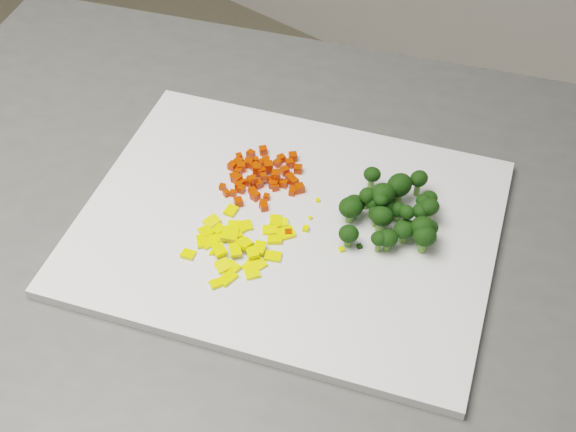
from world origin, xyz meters
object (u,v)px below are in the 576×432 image
Objects in this scene: counter_block at (281,416)px; pepper_pile at (242,242)px; cutting_board at (288,226)px; carrot_pile at (262,171)px; broccoli_pile at (391,204)px.

pepper_pile is (0.00, -0.07, 0.47)m from counter_block.
cutting_board is 0.06m from pepper_pile.
cutting_board is 4.50× the size of carrot_pile.
counter_block is 0.48m from pepper_pile.
broccoli_pile reaches higher than counter_block.
broccoli_pile reaches higher than pepper_pile.
broccoli_pile reaches higher than carrot_pile.
carrot_pile reaches higher than pepper_pile.
counter_block is 0.46m from cutting_board.
pepper_pile is at bearing -105.04° from cutting_board.
carrot_pile reaches higher than cutting_board.
carrot_pile is 0.11m from pepper_pile.
carrot_pile is 0.16m from broccoli_pile.
counter_block is at bearing 92.38° from pepper_pile.
cutting_board is 0.12m from broccoli_pile.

